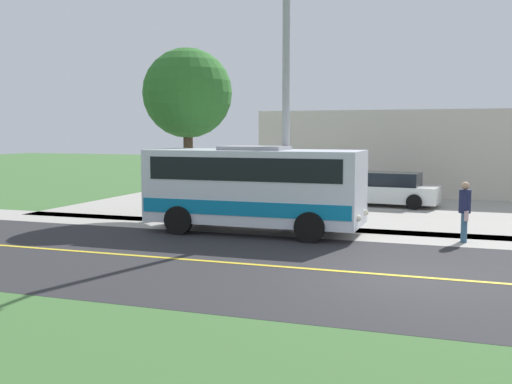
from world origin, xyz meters
TOP-DOWN VIEW (x-y plane):
  - ground_plane at (0.00, 0.00)m, footprint 120.00×120.00m
  - road_surface at (0.00, 0.00)m, footprint 8.00×100.00m
  - sidewalk at (-5.20, 0.00)m, footprint 2.40×100.00m
  - parking_lot_surface at (-12.40, 3.00)m, footprint 14.00×36.00m
  - road_centre_line at (0.00, 0.00)m, footprint 0.16×100.00m
  - shuttle_bus_front at (-4.49, -5.10)m, footprint 2.63×6.90m
  - pedestrian_with_bags at (-4.86, 1.23)m, footprint 0.72×0.34m
  - street_light_pole at (-4.89, -4.23)m, footprint 1.97×0.24m
  - parked_car_near at (-12.88, -1.95)m, footprint 2.33×4.55m
  - tree_curbside at (-7.40, -8.79)m, footprint 3.38×3.38m
  - commercial_building at (-21.40, 2.74)m, footprint 10.00×23.56m

SIDE VIEW (x-z plane):
  - ground_plane at x=0.00m, z-range 0.00..0.00m
  - sidewalk at x=-5.20m, z-range 0.00..0.01m
  - parking_lot_surface at x=-12.40m, z-range 0.00..0.01m
  - road_surface at x=0.00m, z-range 0.00..0.01m
  - road_centre_line at x=0.00m, z-range 0.01..0.01m
  - parked_car_near at x=-12.88m, z-range -0.04..1.41m
  - pedestrian_with_bags at x=-4.86m, z-range 0.07..1.83m
  - shuttle_bus_front at x=-4.49m, z-range 0.14..2.89m
  - commercial_building at x=-21.40m, z-range 0.00..4.25m
  - tree_curbside at x=-7.40m, z-range 1.45..7.78m
  - street_light_pole at x=-4.89m, z-range 0.41..9.07m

